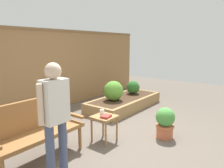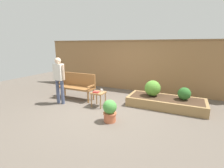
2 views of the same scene
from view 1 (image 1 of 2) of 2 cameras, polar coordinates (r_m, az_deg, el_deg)
ground_plane at (r=4.29m, az=2.76°, el=-13.96°), size 14.00×14.00×0.00m
fence_back at (r=5.82m, az=-18.79°, el=3.21°), size 8.40×0.14×2.16m
garden_bench at (r=3.56m, az=-19.50°, el=-10.38°), size 1.44×0.48×0.94m
side_table at (r=4.04m, az=-2.03°, el=-9.47°), size 0.40×0.40×0.48m
cup_on_table at (r=4.10m, az=-2.64°, el=-7.26°), size 0.11×0.08×0.09m
book_on_table at (r=3.93m, az=-1.57°, el=-8.46°), size 0.21×0.17×0.04m
potted_boxwood at (r=4.32m, az=13.73°, el=-9.62°), size 0.36×0.36×0.59m
raised_planter_bed at (r=6.14m, az=3.30°, el=-4.86°), size 2.40×1.00×0.30m
shrub_near_bench at (r=5.71m, az=0.38°, el=-1.78°), size 0.52×0.52×0.52m
shrub_far_corner at (r=6.51m, az=5.52°, el=-0.87°), size 0.39×0.39×0.39m
person_by_bench at (r=2.78m, az=-14.67°, el=-7.48°), size 0.47×0.20×1.56m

